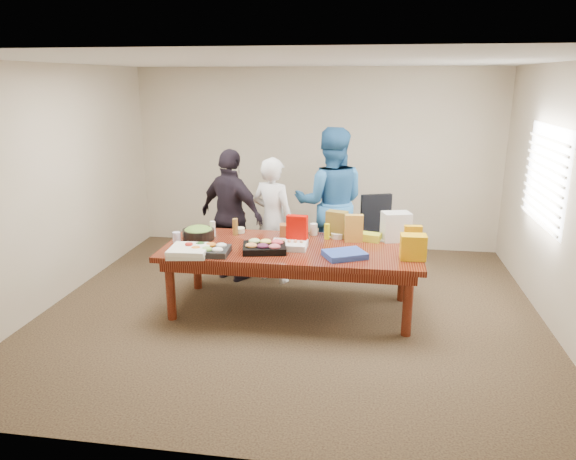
% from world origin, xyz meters
% --- Properties ---
extents(floor, '(5.50, 5.00, 0.02)m').
position_xyz_m(floor, '(0.00, 0.00, -0.01)').
color(floor, '#47301E').
rests_on(floor, ground).
extents(ceiling, '(5.50, 5.00, 0.02)m').
position_xyz_m(ceiling, '(0.00, 0.00, 2.71)').
color(ceiling, white).
rests_on(ceiling, wall_back).
extents(wall_back, '(5.50, 0.04, 2.70)m').
position_xyz_m(wall_back, '(0.00, 2.50, 1.35)').
color(wall_back, beige).
rests_on(wall_back, floor).
extents(wall_front, '(5.50, 0.04, 2.70)m').
position_xyz_m(wall_front, '(0.00, -2.50, 1.35)').
color(wall_front, beige).
rests_on(wall_front, floor).
extents(wall_left, '(0.04, 5.00, 2.70)m').
position_xyz_m(wall_left, '(-2.75, 0.00, 1.35)').
color(wall_left, beige).
rests_on(wall_left, floor).
extents(wall_right, '(0.04, 5.00, 2.70)m').
position_xyz_m(wall_right, '(2.75, 0.00, 1.35)').
color(wall_right, beige).
rests_on(wall_right, floor).
extents(window_panel, '(0.03, 1.40, 1.10)m').
position_xyz_m(window_panel, '(2.72, 0.60, 1.50)').
color(window_panel, white).
rests_on(window_panel, wall_right).
extents(window_blinds, '(0.04, 1.36, 1.00)m').
position_xyz_m(window_blinds, '(2.68, 0.60, 1.50)').
color(window_blinds, beige).
rests_on(window_blinds, wall_right).
extents(conference_table, '(2.80, 1.20, 0.75)m').
position_xyz_m(conference_table, '(0.00, 0.00, 0.38)').
color(conference_table, '#4C1C0F').
rests_on(conference_table, floor).
extents(office_chair, '(0.66, 0.66, 1.00)m').
position_xyz_m(office_chair, '(0.92, 1.31, 0.50)').
color(office_chair, black).
rests_on(office_chair, floor).
extents(person_center, '(0.69, 0.58, 1.60)m').
position_xyz_m(person_center, '(-0.37, 0.88, 0.80)').
color(person_center, silver).
rests_on(person_center, floor).
extents(person_right, '(1.01, 0.81, 1.95)m').
position_xyz_m(person_right, '(0.33, 1.22, 0.97)').
color(person_right, '#2964A1').
rests_on(person_right, floor).
extents(person_left, '(1.07, 0.84, 1.70)m').
position_xyz_m(person_left, '(-0.90, 0.85, 0.85)').
color(person_left, black).
rests_on(person_left, floor).
extents(veggie_tray, '(0.44, 0.35, 0.06)m').
position_xyz_m(veggie_tray, '(-0.82, -0.39, 0.78)').
color(veggie_tray, black).
rests_on(veggie_tray, conference_table).
extents(fruit_tray, '(0.52, 0.44, 0.07)m').
position_xyz_m(fruit_tray, '(-0.26, -0.21, 0.78)').
color(fruit_tray, black).
rests_on(fruit_tray, conference_table).
extents(sheet_cake, '(0.38, 0.29, 0.07)m').
position_xyz_m(sheet_cake, '(-0.02, -0.06, 0.78)').
color(sheet_cake, white).
rests_on(sheet_cake, conference_table).
extents(salad_bowl, '(0.44, 0.44, 0.12)m').
position_xyz_m(salad_bowl, '(-1.10, 0.11, 0.81)').
color(salad_bowl, black).
rests_on(salad_bowl, conference_table).
extents(chip_bag_blue, '(0.50, 0.45, 0.06)m').
position_xyz_m(chip_bag_blue, '(0.60, -0.28, 0.78)').
color(chip_bag_blue, '#2944A1').
rests_on(chip_bag_blue, conference_table).
extents(chip_bag_red, '(0.24, 0.11, 0.33)m').
position_xyz_m(chip_bag_red, '(0.05, 0.08, 0.92)').
color(chip_bag_red, '#C70900').
rests_on(chip_bag_red, conference_table).
extents(chip_bag_yellow, '(0.19, 0.08, 0.28)m').
position_xyz_m(chip_bag_yellow, '(1.30, 0.05, 0.89)').
color(chip_bag_yellow, '#EAA80D').
rests_on(chip_bag_yellow, conference_table).
extents(chip_bag_orange, '(0.21, 0.11, 0.31)m').
position_xyz_m(chip_bag_orange, '(0.67, 0.29, 0.91)').
color(chip_bag_orange, gold).
rests_on(chip_bag_orange, conference_table).
extents(mayo_jar, '(0.11, 0.11, 0.14)m').
position_xyz_m(mayo_jar, '(0.19, 0.49, 0.82)').
color(mayo_jar, silver).
rests_on(mayo_jar, conference_table).
extents(mustard_bottle, '(0.08, 0.08, 0.18)m').
position_xyz_m(mustard_bottle, '(0.36, 0.35, 0.84)').
color(mustard_bottle, '#D1E010').
rests_on(mustard_bottle, conference_table).
extents(dressing_bottle, '(0.08, 0.08, 0.20)m').
position_xyz_m(dressing_bottle, '(-0.72, 0.34, 0.85)').
color(dressing_bottle, brown).
rests_on(dressing_bottle, conference_table).
extents(ranch_bottle, '(0.08, 0.08, 0.18)m').
position_xyz_m(ranch_bottle, '(-0.96, 0.24, 0.84)').
color(ranch_bottle, silver).
rests_on(ranch_bottle, conference_table).
extents(banana_bunch, '(0.29, 0.22, 0.09)m').
position_xyz_m(banana_bunch, '(0.84, 0.35, 0.79)').
color(banana_bunch, yellow).
rests_on(banana_bunch, conference_table).
extents(bread_loaf, '(0.35, 0.20, 0.13)m').
position_xyz_m(bread_loaf, '(-0.04, 0.43, 0.82)').
color(bread_loaf, '#975426').
rests_on(bread_loaf, conference_table).
extents(kraft_bag, '(0.26, 0.20, 0.31)m').
position_xyz_m(kraft_bag, '(0.46, 0.45, 0.90)').
color(kraft_bag, brown).
rests_on(kraft_bag, conference_table).
extents(red_cup, '(0.10, 0.10, 0.11)m').
position_xyz_m(red_cup, '(-1.03, -0.40, 0.80)').
color(red_cup, '#A71B14').
rests_on(red_cup, conference_table).
extents(clear_cup_a, '(0.09, 0.09, 0.11)m').
position_xyz_m(clear_cup_a, '(-1.30, -0.05, 0.80)').
color(clear_cup_a, silver).
rests_on(clear_cup_a, conference_table).
extents(clear_cup_b, '(0.10, 0.10, 0.12)m').
position_xyz_m(clear_cup_b, '(-1.30, -0.05, 0.81)').
color(clear_cup_b, silver).
rests_on(clear_cup_b, conference_table).
extents(pizza_box_lower, '(0.45, 0.45, 0.05)m').
position_xyz_m(pizza_box_lower, '(-1.03, -0.45, 0.77)').
color(pizza_box_lower, silver).
rests_on(pizza_box_lower, conference_table).
extents(pizza_box_upper, '(0.41, 0.41, 0.05)m').
position_xyz_m(pizza_box_upper, '(-1.01, -0.47, 0.82)').
color(pizza_box_upper, white).
rests_on(pizza_box_upper, pizza_box_lower).
extents(plate_a, '(0.31, 0.31, 0.02)m').
position_xyz_m(plate_a, '(1.01, 0.45, 0.76)').
color(plate_a, white).
rests_on(plate_a, conference_table).
extents(plate_b, '(0.28, 0.28, 0.02)m').
position_xyz_m(plate_b, '(0.45, 0.52, 0.76)').
color(plate_b, white).
rests_on(plate_b, conference_table).
extents(dip_bowl_a, '(0.19, 0.19, 0.06)m').
position_xyz_m(dip_bowl_a, '(0.48, 0.40, 0.78)').
color(dip_bowl_a, silver).
rests_on(dip_bowl_a, conference_table).
extents(dip_bowl_b, '(0.18, 0.18, 0.06)m').
position_xyz_m(dip_bowl_b, '(-0.71, 0.44, 0.78)').
color(dip_bowl_b, beige).
rests_on(dip_bowl_b, conference_table).
extents(grocery_bag_white, '(0.36, 0.30, 0.33)m').
position_xyz_m(grocery_bag_white, '(1.14, 0.41, 0.91)').
color(grocery_bag_white, silver).
rests_on(grocery_bag_white, conference_table).
extents(grocery_bag_yellow, '(0.26, 0.19, 0.26)m').
position_xyz_m(grocery_bag_yellow, '(1.29, -0.23, 0.88)').
color(grocery_bag_yellow, '#F6B30A').
rests_on(grocery_bag_yellow, conference_table).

